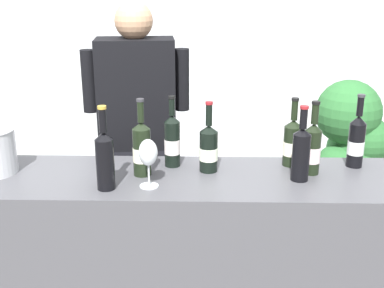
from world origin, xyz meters
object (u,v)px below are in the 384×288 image
(wine_bottle_3, at_px, (312,148))
(wine_bottle_0, at_px, (301,152))
(potted_shrub, at_px, (352,151))
(wine_bottle_6, at_px, (292,142))
(wine_bottle_5, at_px, (172,141))
(wine_glass, at_px, (148,154))
(wine_bottle_8, at_px, (142,148))
(person_server, at_px, (139,163))
(wine_bottle_2, at_px, (209,148))
(wine_bottle_7, at_px, (105,158))
(wine_bottle_1, at_px, (356,141))

(wine_bottle_3, bearing_deg, wine_bottle_0, -129.34)
(potted_shrub, bearing_deg, wine_bottle_6, -121.25)
(wine_bottle_5, xyz_separation_m, wine_glass, (-0.08, -0.25, 0.02))
(wine_bottle_8, relative_size, person_server, 0.20)
(wine_bottle_2, bearing_deg, person_server, 127.11)
(wine_bottle_7, bearing_deg, potted_shrub, 42.07)
(wine_bottle_8, relative_size, wine_glass, 1.67)
(wine_bottle_3, bearing_deg, potted_shrub, 64.18)
(wine_bottle_0, height_order, wine_bottle_6, wine_bottle_0)
(wine_bottle_8, xyz_separation_m, wine_glass, (0.04, -0.13, 0.02))
(wine_bottle_1, distance_m, wine_bottle_6, 0.29)
(wine_bottle_8, bearing_deg, wine_bottle_6, 11.45)
(wine_bottle_1, relative_size, wine_bottle_2, 1.06)
(wine_bottle_7, height_order, person_server, person_server)
(wine_bottle_0, bearing_deg, wine_bottle_1, 31.19)
(wine_bottle_6, relative_size, potted_shrub, 0.26)
(wine_bottle_5, xyz_separation_m, potted_shrub, (1.13, 0.98, -0.38))
(wine_bottle_8, bearing_deg, wine_bottle_7, -129.71)
(wine_bottle_2, bearing_deg, wine_bottle_6, 12.24)
(potted_shrub, bearing_deg, person_server, -158.43)
(wine_bottle_2, distance_m, potted_shrub, 1.47)
(wine_bottle_0, bearing_deg, wine_bottle_7, -171.99)
(wine_bottle_0, distance_m, potted_shrub, 1.34)
(wine_bottle_5, distance_m, person_server, 0.57)
(wine_glass, bearing_deg, person_server, 101.22)
(wine_bottle_6, height_order, potted_shrub, wine_bottle_6)
(wine_bottle_6, relative_size, person_server, 0.19)
(wine_bottle_0, distance_m, person_server, 1.02)
(wine_bottle_7, bearing_deg, wine_bottle_1, 14.62)
(wine_bottle_5, bearing_deg, person_server, 116.16)
(wine_bottle_1, distance_m, wine_bottle_8, 0.97)
(wine_bottle_1, relative_size, wine_bottle_3, 1.03)
(wine_bottle_6, bearing_deg, wine_glass, -157.12)
(wine_bottle_5, bearing_deg, wine_bottle_7, -133.26)
(wine_bottle_8, bearing_deg, potted_shrub, 41.07)
(wine_bottle_6, bearing_deg, person_server, 151.10)
(wine_glass, bearing_deg, wine_bottle_0, 7.80)
(potted_shrub, bearing_deg, wine_glass, -134.73)
(wine_bottle_2, bearing_deg, potted_shrub, 47.16)
(wine_bottle_3, xyz_separation_m, wine_bottle_5, (-0.62, 0.08, 0.00))
(wine_bottle_7, relative_size, wine_glass, 1.70)
(wine_bottle_0, xyz_separation_m, potted_shrub, (0.58, 1.14, -0.39))
(wine_bottle_5, bearing_deg, wine_bottle_2, -20.45)
(wine_bottle_7, distance_m, wine_glass, 0.18)
(wine_bottle_0, bearing_deg, wine_bottle_3, 50.66)
(wine_bottle_6, bearing_deg, wine_bottle_7, -159.98)
(wine_bottle_8, height_order, person_server, person_server)
(wine_bottle_7, bearing_deg, person_server, 87.11)
(wine_bottle_6, bearing_deg, wine_bottle_3, -55.78)
(person_server, bearing_deg, wine_bottle_0, -37.97)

